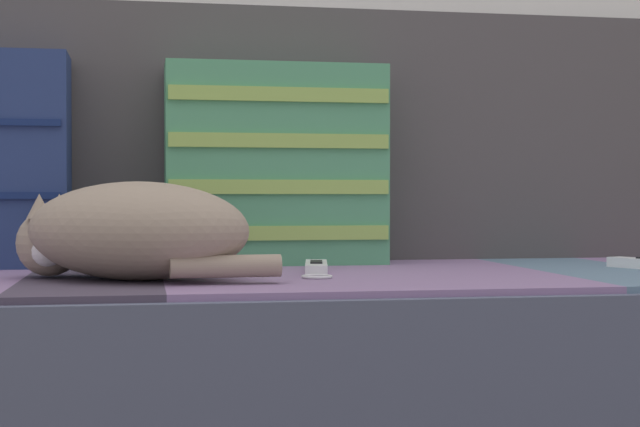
{
  "coord_description": "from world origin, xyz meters",
  "views": [
    {
      "loc": [
        -0.14,
        -1.5,
        0.55
      ],
      "look_at": [
        0.15,
        0.07,
        0.52
      ],
      "focal_mm": 55.0,
      "sensor_mm": 36.0,
      "label": 1
    }
  ],
  "objects_px": {
    "throw_pillow_striped": "(276,165)",
    "game_remote_near": "(316,268)",
    "couch": "(226,399)",
    "sleeping_cat": "(128,233)"
  },
  "relations": [
    {
      "from": "couch",
      "to": "game_remote_near",
      "type": "relative_size",
      "value": 9.96
    },
    {
      "from": "sleeping_cat",
      "to": "game_remote_near",
      "type": "bearing_deg",
      "value": 14.15
    },
    {
      "from": "couch",
      "to": "throw_pillow_striped",
      "type": "xyz_separation_m",
      "value": [
        0.11,
        0.19,
        0.4
      ]
    },
    {
      "from": "throw_pillow_striped",
      "to": "sleeping_cat",
      "type": "xyz_separation_m",
      "value": [
        -0.27,
        -0.32,
        -0.12
      ]
    },
    {
      "from": "throw_pillow_striped",
      "to": "sleeping_cat",
      "type": "height_order",
      "value": "throw_pillow_striped"
    },
    {
      "from": "throw_pillow_striped",
      "to": "game_remote_near",
      "type": "relative_size",
      "value": 2.01
    },
    {
      "from": "couch",
      "to": "sleeping_cat",
      "type": "height_order",
      "value": "sleeping_cat"
    },
    {
      "from": "throw_pillow_striped",
      "to": "sleeping_cat",
      "type": "distance_m",
      "value": 0.43
    },
    {
      "from": "couch",
      "to": "game_remote_near",
      "type": "xyz_separation_m",
      "value": [
        0.15,
        -0.05,
        0.22
      ]
    },
    {
      "from": "sleeping_cat",
      "to": "throw_pillow_striped",
      "type": "bearing_deg",
      "value": 49.43
    }
  ]
}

